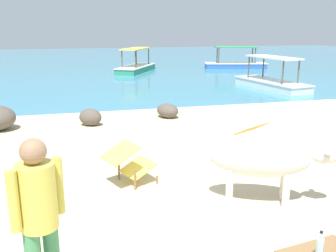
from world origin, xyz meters
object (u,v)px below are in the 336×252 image
at_px(deck_chair_near, 129,161).
at_px(bottle, 320,249).
at_px(cow, 262,158).
at_px(boat_green, 136,67).
at_px(deck_chair_far, 258,139).
at_px(boat_blue, 235,64).
at_px(boat_white, 272,82).
at_px(person_standing, 39,214).

bearing_deg(deck_chair_near, bottle, -89.36).
bearing_deg(cow, bottle, -78.69).
bearing_deg(bottle, boat_green, 85.55).
bearing_deg(bottle, deck_chair_near, 112.38).
bearing_deg(deck_chair_far, boat_blue, 122.80).
height_order(deck_chair_near, deck_chair_far, same).
distance_m(bottle, boat_blue, 20.35).
relative_size(boat_white, boat_blue, 0.99).
relative_size(deck_chair_far, boat_white, 0.24).
relative_size(boat_green, boat_white, 0.98).
height_order(bottle, deck_chair_near, bottle).
distance_m(bottle, deck_chair_far, 3.94).
bearing_deg(person_standing, boat_white, 107.12).
bearing_deg(boat_green, deck_chair_near, -159.92).
distance_m(deck_chair_near, boat_green, 15.77).
height_order(bottle, person_standing, person_standing).
distance_m(deck_chair_near, boat_blue, 18.09).
bearing_deg(bottle, deck_chair_far, 70.86).
relative_size(bottle, person_standing, 0.18).
bearing_deg(boat_white, boat_green, 21.76).
xyz_separation_m(bottle, boat_white, (5.89, 11.50, -0.28)).
xyz_separation_m(cow, boat_blue, (7.11, 16.90, -0.42)).
distance_m(person_standing, boat_blue, 20.96).
height_order(cow, deck_chair_near, cow).
height_order(person_standing, boat_blue, person_standing).
bearing_deg(boat_white, deck_chair_near, 129.31).
bearing_deg(bottle, boat_white, 62.87).
relative_size(deck_chair_far, boat_blue, 0.24).
relative_size(person_standing, boat_white, 0.42).
xyz_separation_m(cow, person_standing, (-2.91, -1.51, 0.28)).
bearing_deg(boat_green, person_standing, -162.04).
distance_m(boat_white, boat_blue, 7.58).
bearing_deg(deck_chair_near, deck_chair_far, -8.57).
bearing_deg(cow, boat_green, 110.98).
xyz_separation_m(deck_chair_near, boat_white, (7.18, 8.39, -0.13)).
relative_size(deck_chair_near, boat_green, 0.24).
relative_size(cow, deck_chair_near, 1.97).
bearing_deg(bottle, boat_blue, 68.17).
xyz_separation_m(boat_green, boat_blue, (6.12, 0.25, 0.00)).
height_order(deck_chair_near, boat_blue, boat_blue).
bearing_deg(deck_chair_near, boat_blue, 38.97).
xyz_separation_m(deck_chair_far, boat_blue, (6.28, 15.17, -0.13)).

